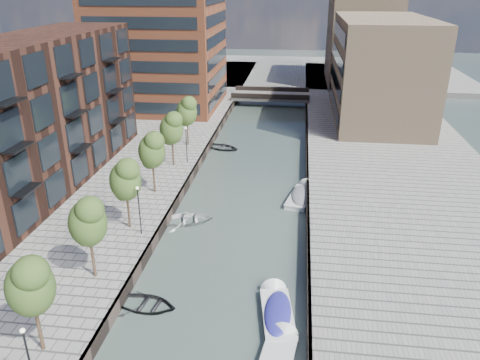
% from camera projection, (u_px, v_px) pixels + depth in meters
% --- Properties ---
extents(water, '(300.00, 300.00, 0.00)m').
position_uv_depth(water, '(251.00, 174.00, 51.60)').
color(water, '#38473F').
rests_on(water, ground).
extents(quay_right, '(20.00, 140.00, 1.00)m').
position_uv_depth(quay_right, '(401.00, 177.00, 49.54)').
color(quay_right, gray).
rests_on(quay_right, ground).
extents(quay_wall_left, '(0.25, 140.00, 1.00)m').
position_uv_depth(quay_wall_left, '(197.00, 167.00, 52.11)').
color(quay_wall_left, '#332823').
rests_on(quay_wall_left, ground).
extents(quay_wall_right, '(0.25, 140.00, 1.00)m').
position_uv_depth(quay_wall_right, '(307.00, 172.00, 50.69)').
color(quay_wall_right, '#332823').
rests_on(quay_wall_right, ground).
extents(far_closure, '(80.00, 40.00, 1.00)m').
position_uv_depth(far_closure, '(279.00, 72.00, 106.09)').
color(far_closure, gray).
rests_on(far_closure, ground).
extents(apartment_block, '(8.00, 38.00, 14.00)m').
position_uv_depth(apartment_block, '(18.00, 123.00, 41.65)').
color(apartment_block, black).
rests_on(apartment_block, quay_left).
extents(tower, '(18.00, 18.00, 30.00)m').
position_uv_depth(tower, '(157.00, 7.00, 70.05)').
color(tower, brown).
rests_on(tower, quay_left).
extents(tan_block_near, '(12.00, 25.00, 14.00)m').
position_uv_depth(tan_block_near, '(380.00, 69.00, 66.63)').
color(tan_block_near, '#917659').
rests_on(tan_block_near, quay_right).
extents(tan_block_far, '(12.00, 20.00, 16.00)m').
position_uv_depth(tan_block_far, '(360.00, 40.00, 89.94)').
color(tan_block_far, '#917659').
rests_on(tan_block_far, quay_right).
extents(bridge, '(13.00, 6.00, 1.30)m').
position_uv_depth(bridge, '(271.00, 96.00, 80.22)').
color(bridge, gray).
rests_on(bridge, ground).
extents(tree_1, '(2.50, 2.50, 5.95)m').
position_uv_depth(tree_1, '(30.00, 284.00, 24.06)').
color(tree_1, '#382619').
rests_on(tree_1, quay_left).
extents(tree_2, '(2.50, 2.50, 5.95)m').
position_uv_depth(tree_2, '(87.00, 220.00, 30.44)').
color(tree_2, '#382619').
rests_on(tree_2, quay_left).
extents(tree_3, '(2.50, 2.50, 5.95)m').
position_uv_depth(tree_3, '(125.00, 178.00, 36.82)').
color(tree_3, '#382619').
rests_on(tree_3, quay_left).
extents(tree_4, '(2.50, 2.50, 5.95)m').
position_uv_depth(tree_4, '(152.00, 149.00, 43.20)').
color(tree_4, '#382619').
rests_on(tree_4, quay_left).
extents(tree_5, '(2.50, 2.50, 5.95)m').
position_uv_depth(tree_5, '(171.00, 127.00, 49.58)').
color(tree_5, '#382619').
rests_on(tree_5, quay_left).
extents(tree_6, '(2.50, 2.50, 5.95)m').
position_uv_depth(tree_6, '(187.00, 110.00, 55.96)').
color(tree_6, '#382619').
rests_on(tree_6, quay_left).
extents(lamp_0, '(0.24, 0.24, 4.12)m').
position_uv_depth(lamp_0, '(28.00, 356.00, 21.88)').
color(lamp_0, black).
rests_on(lamp_0, quay_left).
extents(lamp_1, '(0.24, 0.24, 4.12)m').
position_uv_depth(lamp_1, '(139.00, 205.00, 36.47)').
color(lamp_1, black).
rests_on(lamp_1, quay_left).
extents(lamp_2, '(0.24, 0.24, 4.12)m').
position_uv_depth(lamp_2, '(186.00, 141.00, 51.05)').
color(lamp_2, black).
rests_on(lamp_2, quay_left).
extents(sloop_0, '(4.43, 3.41, 0.85)m').
position_uv_depth(sloop_0, '(147.00, 307.00, 30.60)').
color(sloop_0, black).
rests_on(sloop_0, ground).
extents(sloop_3, '(5.45, 4.54, 0.97)m').
position_uv_depth(sloop_3, '(187.00, 222.00, 41.28)').
color(sloop_3, silver).
rests_on(sloop_3, ground).
extents(sloop_4, '(5.03, 4.32, 0.88)m').
position_uv_depth(sloop_4, '(223.00, 149.00, 59.17)').
color(sloop_4, '#242527').
rests_on(sloop_4, ground).
extents(motorboat_2, '(2.49, 5.36, 1.72)m').
position_uv_depth(motorboat_2, '(278.00, 358.00, 26.33)').
color(motorboat_2, silver).
rests_on(motorboat_2, ground).
extents(motorboat_3, '(2.66, 5.62, 1.80)m').
position_uv_depth(motorboat_3, '(277.00, 311.00, 29.92)').
color(motorboat_3, white).
rests_on(motorboat_3, ground).
extents(motorboat_4, '(3.11, 5.93, 1.88)m').
position_uv_depth(motorboat_4, '(301.00, 196.00, 45.83)').
color(motorboat_4, silver).
rests_on(motorboat_4, ground).
extents(car, '(2.50, 3.67, 1.16)m').
position_uv_depth(car, '(344.00, 113.00, 69.01)').
color(car, '#B6BABC').
rests_on(car, quay_right).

